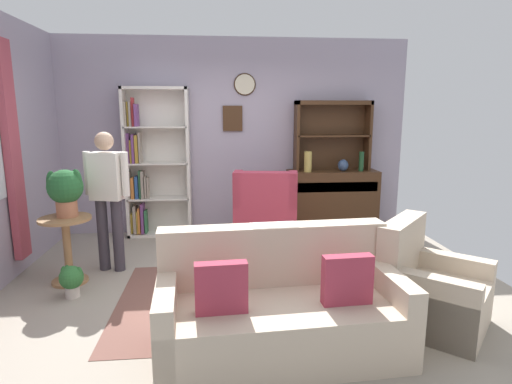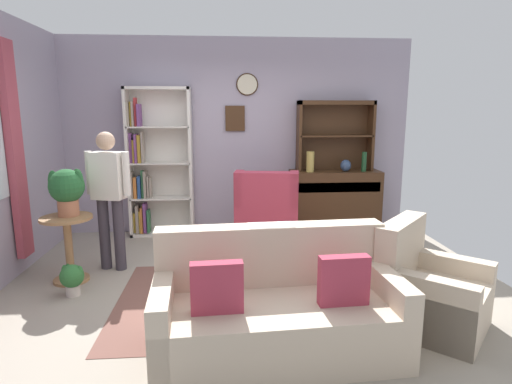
{
  "view_description": "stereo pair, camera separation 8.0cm",
  "coord_description": "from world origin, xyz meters",
  "views": [
    {
      "loc": [
        -0.31,
        -4.07,
        1.79
      ],
      "look_at": [
        0.1,
        0.2,
        0.95
      ],
      "focal_mm": 29.52,
      "sensor_mm": 36.0,
      "label": 1
    },
    {
      "loc": [
        -0.23,
        -4.08,
        1.79
      ],
      "look_at": [
        0.1,
        0.2,
        0.95
      ],
      "focal_mm": 29.52,
      "sensor_mm": 36.0,
      "label": 2
    }
  ],
  "objects": [
    {
      "name": "couch_floral",
      "position": [
        0.15,
        -1.18,
        0.31
      ],
      "size": [
        1.85,
        0.96,
        0.9
      ],
      "color": "beige",
      "rests_on": "ground_plane"
    },
    {
      "name": "wall_back",
      "position": [
        0.0,
        2.13,
        1.41
      ],
      "size": [
        5.0,
        0.09,
        2.8
      ],
      "color": "#A399AD",
      "rests_on": "ground_plane"
    },
    {
      "name": "vase_round",
      "position": [
        1.51,
        1.79,
        1.01
      ],
      "size": [
        0.15,
        0.15,
        0.17
      ],
      "primitive_type": "ellipsoid",
      "color": "#33476B",
      "rests_on": "sideboard"
    },
    {
      "name": "potted_plant_large",
      "position": [
        -1.85,
        0.32,
        0.99
      ],
      "size": [
        0.35,
        0.35,
        0.49
      ],
      "color": "#AD6B4C",
      "rests_on": "plant_stand"
    },
    {
      "name": "sideboard",
      "position": [
        1.38,
        1.86,
        0.51
      ],
      "size": [
        1.3,
        0.45,
        0.92
      ],
      "color": "#422816",
      "rests_on": "ground_plane"
    },
    {
      "name": "armchair_floral",
      "position": [
        1.46,
        -0.92,
        0.29
      ],
      "size": [
        1.08,
        1.08,
        0.88
      ],
      "color": "beige",
      "rests_on": "ground_plane"
    },
    {
      "name": "wingback_chair",
      "position": [
        0.32,
        1.14,
        0.38
      ],
      "size": [
        0.9,
        0.92,
        1.05
      ],
      "color": "#A33347",
      "rests_on": "ground_plane"
    },
    {
      "name": "person_reading",
      "position": [
        -1.51,
        0.6,
        0.91
      ],
      "size": [
        0.52,
        0.28,
        1.56
      ],
      "color": "#38333D",
      "rests_on": "ground_plane"
    },
    {
      "name": "bottle_wine",
      "position": [
        1.77,
        1.77,
        1.06
      ],
      "size": [
        0.07,
        0.07,
        0.28
      ],
      "primitive_type": "cylinder",
      "color": "#194223",
      "rests_on": "sideboard"
    },
    {
      "name": "sideboard_hutch",
      "position": [
        1.38,
        1.97,
        1.56
      ],
      "size": [
        1.1,
        0.26,
        1.0
      ],
      "color": "#422816",
      "rests_on": "sideboard"
    },
    {
      "name": "plant_stand",
      "position": [
        -1.87,
        0.28,
        0.43
      ],
      "size": [
        0.52,
        0.52,
        0.71
      ],
      "color": "#997047",
      "rests_on": "ground_plane"
    },
    {
      "name": "potted_plant_small",
      "position": [
        -1.72,
        -0.09,
        0.18
      ],
      "size": [
        0.23,
        0.23,
        0.31
      ],
      "color": "beige",
      "rests_on": "ground_plane"
    },
    {
      "name": "ground_plane",
      "position": [
        0.0,
        0.0,
        -0.01
      ],
      "size": [
        5.4,
        4.6,
        0.02
      ],
      "primitive_type": "cube",
      "color": "#9E9384"
    },
    {
      "name": "area_rug",
      "position": [
        0.2,
        -0.3,
        0.0
      ],
      "size": [
        2.92,
        1.84,
        0.01
      ],
      "primitive_type": "cube",
      "color": "brown",
      "rests_on": "ground_plane"
    },
    {
      "name": "vase_tall",
      "position": [
        0.99,
        1.78,
        1.07
      ],
      "size": [
        0.11,
        0.11,
        0.29
      ],
      "primitive_type": "cylinder",
      "color": "tan",
      "rests_on": "sideboard"
    },
    {
      "name": "bookshelf",
      "position": [
        -1.21,
        1.95,
        1.01
      ],
      "size": [
        0.9,
        0.3,
        2.1
      ],
      "color": "silver",
      "rests_on": "ground_plane"
    }
  ]
}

